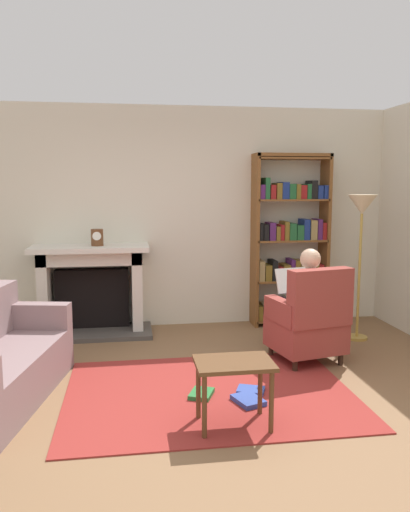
# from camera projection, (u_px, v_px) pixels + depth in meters

# --- Properties ---
(ground) EXTENTS (14.00, 14.00, 0.00)m
(ground) POSITION_uv_depth(u_px,v_px,m) (215.00, 409.00, 3.99)
(ground) COLOR brown
(back_wall) EXTENTS (5.60, 0.10, 2.70)m
(back_wall) POSITION_uv_depth(u_px,v_px,m) (181.00, 217.00, 6.30)
(back_wall) COLOR beige
(back_wall) RESTS_ON ground
(area_rug) EXTENTS (2.40, 1.80, 0.01)m
(area_rug) POSITION_uv_depth(u_px,v_px,m) (209.00, 393.00, 4.29)
(area_rug) COLOR maroon
(area_rug) RESTS_ON ground
(fireplace) EXTENTS (1.39, 0.64, 1.05)m
(fireplace) POSITION_uv_depth(u_px,v_px,m) (92.00, 286.00, 6.00)
(fireplace) COLOR #4C4742
(fireplace) RESTS_ON ground
(mantel_clock) EXTENTS (0.14, 0.14, 0.19)m
(mantel_clock) POSITION_uv_depth(u_px,v_px,m) (97.00, 237.00, 5.84)
(mantel_clock) COLOR brown
(mantel_clock) RESTS_ON fireplace
(bookshelf) EXTENTS (0.94, 0.32, 2.13)m
(bookshelf) POSITION_uv_depth(u_px,v_px,m) (290.00, 243.00, 6.33)
(bookshelf) COLOR brown
(bookshelf) RESTS_ON ground
(armchair_reading) EXTENTS (0.76, 0.74, 0.97)m
(armchair_reading) POSITION_uv_depth(u_px,v_px,m) (310.00, 321.00, 4.98)
(armchair_reading) COLOR #331E14
(armchair_reading) RESTS_ON ground
(seated_reader) EXTENTS (0.43, 0.58, 1.14)m
(seated_reader) POSITION_uv_depth(u_px,v_px,m) (304.00, 299.00, 5.06)
(seated_reader) COLOR silver
(seated_reader) RESTS_ON ground
(side_table) EXTENTS (0.56, 0.39, 0.50)m
(side_table) POSITION_uv_depth(u_px,v_px,m) (234.00, 372.00, 3.65)
(side_table) COLOR brown
(side_table) RESTS_ON ground
(scattered_books) EXTENTS (0.68, 0.48, 0.04)m
(scattered_books) POSITION_uv_depth(u_px,v_px,m) (234.00, 396.00, 4.17)
(scattered_books) COLOR #334CA5
(scattered_books) RESTS_ON area_rug
(floor_lamp) EXTENTS (0.32, 0.32, 1.64)m
(floor_lamp) POSITION_uv_depth(u_px,v_px,m) (362.00, 218.00, 5.63)
(floor_lamp) COLOR #B7933F
(floor_lamp) RESTS_ON ground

